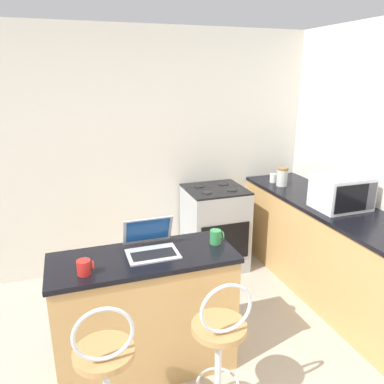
{
  "coord_description": "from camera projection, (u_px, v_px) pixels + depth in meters",
  "views": [
    {
      "loc": [
        -0.68,
        -1.5,
        2.12
      ],
      "look_at": [
        0.43,
        1.77,
        1.03
      ],
      "focal_mm": 35.0,
      "sensor_mm": 36.0,
      "label": 1
    }
  ],
  "objects": [
    {
      "name": "laptop",
      "position": [
        151.0,
        243.0,
        2.62
      ],
      "size": [
        0.35,
        0.32,
        0.23
      ],
      "color": "#B7BABF",
      "rests_on": "breakfast_bar"
    },
    {
      "name": "mug_green",
      "position": [
        216.0,
        237.0,
        2.74
      ],
      "size": [
        0.1,
        0.08,
        0.1
      ],
      "color": "#338447",
      "rests_on": "breakfast_bar"
    },
    {
      "name": "mug_white",
      "position": [
        273.0,
        178.0,
        4.3
      ],
      "size": [
        0.09,
        0.07,
        0.1
      ],
      "color": "white",
      "rests_on": "counter_right"
    },
    {
      "name": "mug_red",
      "position": [
        84.0,
        267.0,
        2.32
      ],
      "size": [
        0.1,
        0.09,
        0.1
      ],
      "color": "red",
      "rests_on": "breakfast_bar"
    },
    {
      "name": "breakfast_bar",
      "position": [
        146.0,
        313.0,
        2.71
      ],
      "size": [
        1.28,
        0.52,
        0.93
      ],
      "color": "tan",
      "rests_on": "ground_plane"
    },
    {
      "name": "counter_right",
      "position": [
        348.0,
        262.0,
        3.45
      ],
      "size": [
        0.67,
        2.96,
        0.93
      ],
      "color": "tan",
      "rests_on": "ground_plane"
    },
    {
      "name": "microwave",
      "position": [
        342.0,
        192.0,
        3.43
      ],
      "size": [
        0.48,
        0.36,
        0.31
      ],
      "color": "silver",
      "rests_on": "counter_right"
    },
    {
      "name": "storage_jar",
      "position": [
        282.0,
        177.0,
        4.15
      ],
      "size": [
        0.13,
        0.13,
        0.2
      ],
      "color": "silver",
      "rests_on": "counter_right"
    },
    {
      "name": "bar_stool_far",
      "position": [
        220.0,
        354.0,
        2.3
      ],
      "size": [
        0.4,
        0.4,
        1.01
      ],
      "color": "silver",
      "rests_on": "ground_plane"
    },
    {
      "name": "bar_stool_near",
      "position": [
        107.0,
        382.0,
        2.09
      ],
      "size": [
        0.4,
        0.4,
        1.01
      ],
      "color": "silver",
      "rests_on": "ground_plane"
    },
    {
      "name": "wall_back",
      "position": [
        134.0,
        154.0,
        4.04
      ],
      "size": [
        12.0,
        0.06,
        2.6
      ],
      "color": "silver",
      "rests_on": "ground_plane"
    },
    {
      "name": "stove_range",
      "position": [
        215.0,
        228.0,
        4.22
      ],
      "size": [
        0.64,
        0.61,
        0.94
      ],
      "color": "#9EA3A8",
      "rests_on": "ground_plane"
    }
  ]
}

